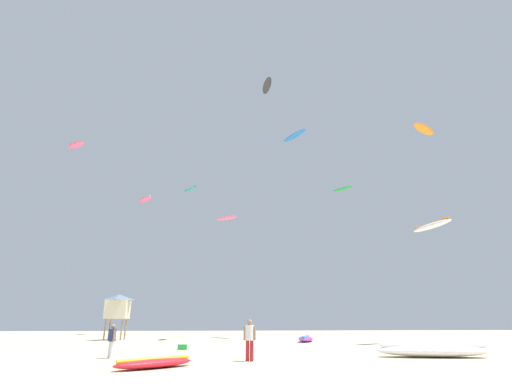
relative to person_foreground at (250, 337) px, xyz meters
name	(u,v)px	position (x,y,z in m)	size (l,w,h in m)	color
person_foreground	(250,337)	(0.00, 0.00, 0.00)	(0.56, 0.40, 1.78)	#B21E23
person_midground	(112,338)	(-6.66, 1.95, -0.13)	(0.37, 0.42, 1.56)	silver
kite_grounded_near	(306,339)	(6.04, 15.94, -0.80)	(2.48, 4.37, 0.55)	purple
kite_grounded_mid	(433,351)	(9.28, 1.04, -0.72)	(5.68, 2.48, 0.66)	white
kite_grounded_far	(154,363)	(-3.84, -2.32, -0.85)	(3.15, 2.70, 0.41)	red
lifeguard_tower	(118,306)	(-11.27, 20.25, 2.01)	(2.30, 2.30, 4.15)	#8C704C
cooler_box	(182,347)	(-3.69, 7.22, -0.88)	(0.56, 0.36, 0.32)	green
kite_aloft_0	(76,145)	(-20.54, 26.78, 22.02)	(3.12, 2.73, 0.66)	#E5598C
kite_aloft_1	(267,86)	(3.24, 18.73, 26.78)	(1.10, 3.41, 0.56)	#2D2D33
kite_aloft_2	(145,200)	(-12.84, 34.37, 17.27)	(2.98, 3.64, 0.51)	#E5598C
kite_aloft_3	(295,135)	(7.08, 22.41, 22.35)	(3.06, 4.23, 0.72)	blue
kite_aloft_4	(226,218)	(-1.04, 26.38, 12.65)	(2.93, 2.39, 0.42)	#E5598C
kite_aloft_5	(424,129)	(16.68, 10.62, 17.27)	(3.21, 2.66, 0.42)	orange
kite_aloft_6	(191,189)	(-6.46, 35.17, 19.43)	(2.71, 3.01, 0.71)	#19B29E
kite_aloft_7	(431,226)	(15.77, 10.35, 8.10)	(2.04, 4.46, 0.64)	white
kite_aloft_8	(343,189)	(15.84, 31.60, 18.89)	(2.75, 3.10, 0.36)	green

